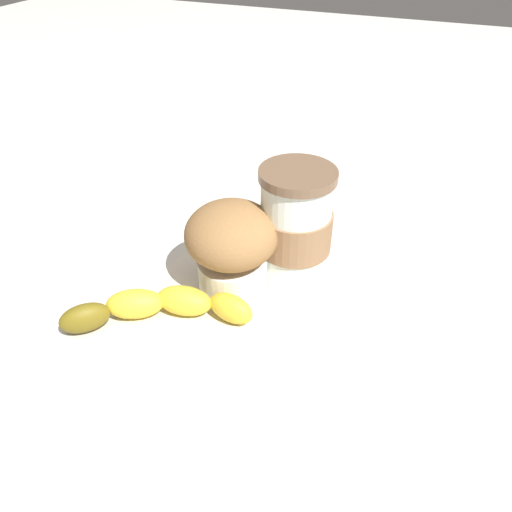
# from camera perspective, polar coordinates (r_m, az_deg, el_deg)

# --- Properties ---
(ground_plane) EXTENTS (3.00, 3.00, 0.00)m
(ground_plane) POSITION_cam_1_polar(r_m,az_deg,el_deg) (0.56, 0.00, -4.03)
(ground_plane) COLOR beige
(paper_napkin) EXTENTS (0.27, 0.27, 0.00)m
(paper_napkin) POSITION_cam_1_polar(r_m,az_deg,el_deg) (0.56, 0.00, -3.97)
(paper_napkin) COLOR beige
(paper_napkin) RESTS_ON ground_plane
(coffee_cup) EXTENTS (0.08, 0.08, 0.13)m
(coffee_cup) POSITION_cam_1_polar(r_m,az_deg,el_deg) (0.55, 4.51, 3.45)
(coffee_cup) COLOR silver
(coffee_cup) RESTS_ON paper_napkin
(muffin) EXTENTS (0.10, 0.10, 0.10)m
(muffin) POSITION_cam_1_polar(r_m,az_deg,el_deg) (0.53, -2.91, 1.27)
(muffin) COLOR white
(muffin) RESTS_ON paper_napkin
(banana) EXTENTS (0.11, 0.18, 0.03)m
(banana) POSITION_cam_1_polar(r_m,az_deg,el_deg) (0.52, -10.99, -5.69)
(banana) COLOR gold
(banana) RESTS_ON paper_napkin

